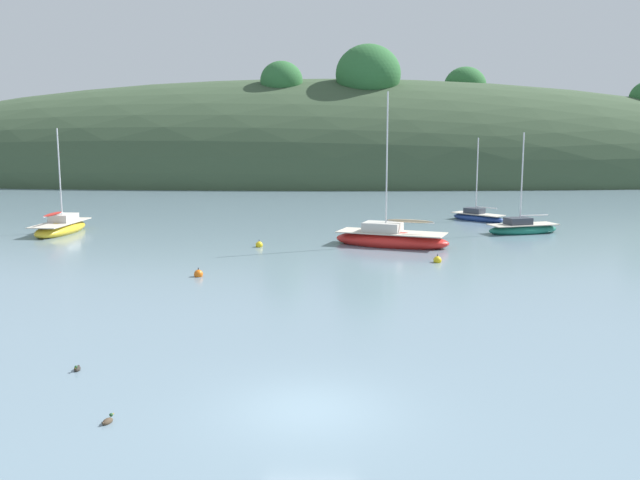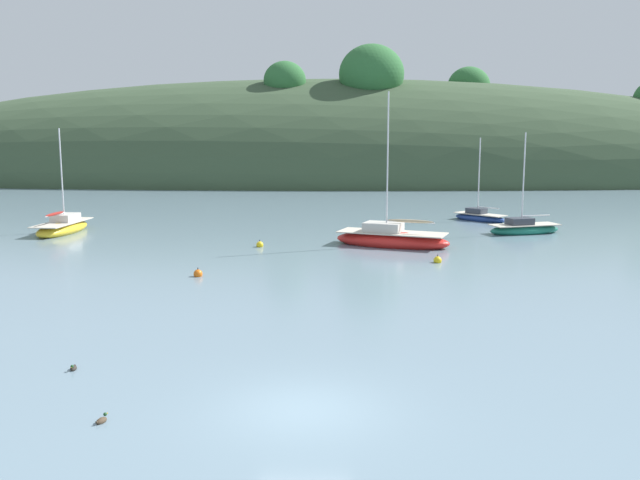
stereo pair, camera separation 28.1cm
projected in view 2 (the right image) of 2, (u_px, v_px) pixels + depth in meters
The scene contains 11 objects.
ground_plane at pixel (304, 409), 17.56m from camera, with size 400.00×400.00×0.00m, color slate.
far_shoreline_hill at pixel (330, 180), 99.14m from camera, with size 150.00×36.00×32.62m.
sailboat_grey_yawl at pixel (63, 227), 47.94m from camera, with size 2.66×6.39×7.43m.
sailboat_white_near at pixel (480, 217), 54.40m from camera, with size 4.26×4.28×6.66m.
sailboat_teal_outer at pixel (524, 229), 47.60m from camera, with size 5.53×3.27×7.11m.
sailboat_navy_dinghy at pixel (391, 239), 42.45m from camera, with size 7.55×4.76×9.61m.
mooring_buoy_channel at pixel (198, 274), 33.57m from camera, with size 0.44×0.44×0.54m.
mooring_buoy_inner at pixel (438, 260), 37.08m from camera, with size 0.44×0.44×0.54m.
mooring_buoy_outer at pixel (260, 245), 42.12m from camera, with size 0.44×0.44×0.54m.
duck_straggler at pixel (73, 368), 20.44m from camera, with size 0.22×0.43×0.24m.
duck_lone_right at pixel (102, 420), 16.75m from camera, with size 0.29×0.42×0.24m.
Camera 2 is at (0.76, -16.66, 7.02)m, focal length 38.67 mm.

